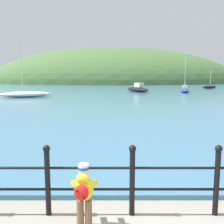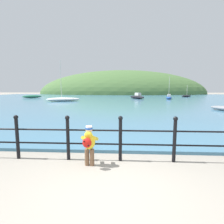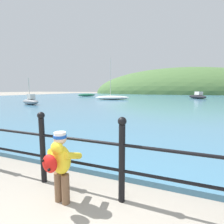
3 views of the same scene
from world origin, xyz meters
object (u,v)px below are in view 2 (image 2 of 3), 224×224
at_px(boat_red_dinghy, 137,97).
at_px(boat_far_left, 32,96).
at_px(boat_mid_harbor, 186,96).
at_px(boat_nearest_quay, 169,97).
at_px(boat_far_right, 63,99).
at_px(child_in_coat, 89,142).
at_px(boat_blue_hull, 224,108).

bearing_deg(boat_red_dinghy, boat_far_left, 175.66).
height_order(boat_mid_harbor, boat_far_left, boat_mid_harbor).
bearing_deg(boat_far_left, boat_mid_harbor, 10.21).
distance_m(boat_nearest_quay, boat_mid_harbor, 10.68).
bearing_deg(boat_nearest_quay, boat_far_right, -158.23).
distance_m(child_in_coat, boat_far_right, 23.43).
distance_m(boat_mid_harbor, boat_blue_hull, 27.27).
height_order(boat_nearest_quay, boat_far_right, boat_far_right).
bearing_deg(boat_blue_hull, boat_mid_harbor, 76.60).
height_order(boat_red_dinghy, boat_far_right, boat_far_right).
relative_size(boat_mid_harbor, boat_far_left, 0.82).
xyz_separation_m(child_in_coat, boat_red_dinghy, (3.72, 29.92, -0.14)).
xyz_separation_m(boat_nearest_quay, boat_far_left, (-27.55, 2.54, -0.01)).
bearing_deg(child_in_coat, boat_mid_harbor, 67.20).
xyz_separation_m(child_in_coat, boat_far_left, (-18.00, 31.57, -0.20)).
height_order(boat_red_dinghy, boat_mid_harbor, boat_mid_harbor).
xyz_separation_m(child_in_coat, boat_mid_harbor, (15.83, 37.66, -0.26)).
height_order(boat_far_left, boat_far_right, boat_far_right).
bearing_deg(child_in_coat, boat_blue_hull, 49.49).
bearing_deg(boat_far_right, boat_far_left, 135.87).
bearing_deg(boat_far_right, boat_blue_hull, -31.60).
bearing_deg(boat_blue_hull, boat_red_dinghy, 107.12).
height_order(child_in_coat, boat_blue_hull, boat_blue_hull).
distance_m(boat_red_dinghy, boat_mid_harbor, 14.37).
bearing_deg(boat_nearest_quay, boat_blue_hull, -90.10).
xyz_separation_m(boat_blue_hull, boat_far_right, (-17.63, 10.85, 0.10)).
bearing_deg(child_in_coat, boat_nearest_quay, 71.81).
relative_size(child_in_coat, boat_mid_harbor, 0.35).
distance_m(child_in_coat, boat_mid_harbor, 40.86).
xyz_separation_m(boat_red_dinghy, boat_mid_harbor, (12.11, 7.74, -0.12)).
bearing_deg(boat_blue_hull, child_in_coat, -130.51).
relative_size(boat_nearest_quay, boat_far_left, 1.18).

